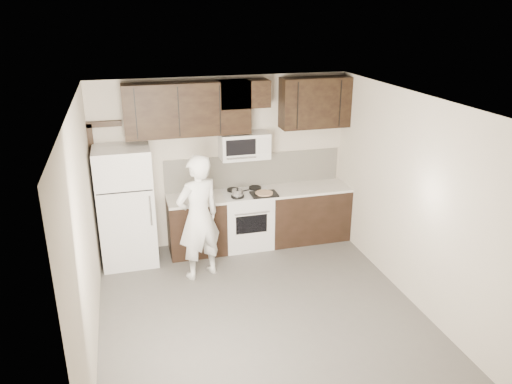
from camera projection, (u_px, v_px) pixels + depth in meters
name	position (u px, v px, depth m)	size (l,w,h in m)	color
floor	(261.00, 313.00, 6.36)	(4.50, 4.50, 0.00)	#565350
back_wall	(223.00, 162.00, 7.92)	(4.00, 4.00, 0.00)	#C0B5A3
ceiling	(262.00, 102.00, 5.42)	(4.50, 4.50, 0.00)	white
counter_run	(265.00, 217.00, 8.10)	(2.95, 0.64, 0.91)	black
stove	(247.00, 219.00, 8.03)	(0.76, 0.66, 0.94)	silver
backsplash	(254.00, 170.00, 8.09)	(2.90, 0.02, 0.54)	beige
upper_cabinets	(238.00, 105.00, 7.49)	(3.48, 0.35, 0.78)	black
microwave	(244.00, 146.00, 7.72)	(0.76, 0.42, 0.40)	silver
refrigerator	(126.00, 206.00, 7.37)	(0.80, 0.76, 1.80)	silver
door_trim	(98.00, 179.00, 7.45)	(0.50, 0.08, 2.12)	black
saucepan	(238.00, 193.00, 7.67)	(0.28, 0.17, 0.16)	silver
baking_tray	(264.00, 194.00, 7.78)	(0.41, 0.31, 0.02)	black
pizza	(264.00, 193.00, 7.78)	(0.28, 0.28, 0.02)	beige
person	(199.00, 217.00, 6.95)	(0.67, 0.44, 1.82)	white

